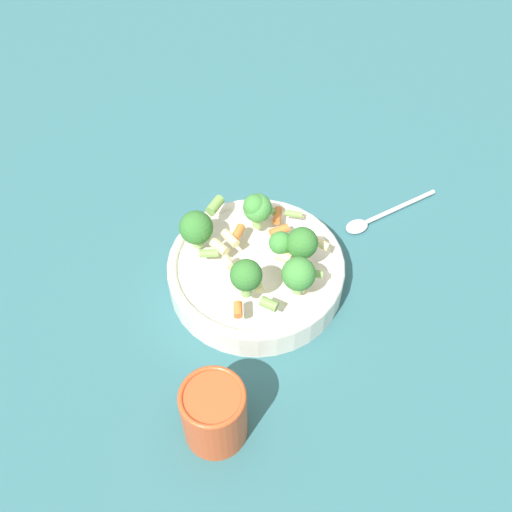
{
  "coord_description": "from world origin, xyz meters",
  "views": [
    {
      "loc": [
        -0.09,
        0.49,
        0.67
      ],
      "look_at": [
        0.0,
        0.0,
        0.06
      ],
      "focal_mm": 42.0,
      "sensor_mm": 36.0,
      "label": 1
    }
  ],
  "objects": [
    {
      "name": "spoon",
      "position": [
        -0.16,
        -0.14,
        0.01
      ],
      "size": [
        0.14,
        0.12,
        0.01
      ],
      "rotation": [
        0.0,
        0.0,
        6.98
      ],
      "color": "silver",
      "rests_on": "ground_plane"
    },
    {
      "name": "pasta_salad",
      "position": [
        -0.0,
        0.0,
        0.09
      ],
      "size": [
        0.2,
        0.2,
        0.08
      ],
      "color": "#8CB766",
      "rests_on": "bowl"
    },
    {
      "name": "cup",
      "position": [
        0.01,
        0.22,
        0.05
      ],
      "size": [
        0.07,
        0.07,
        0.09
      ],
      "color": "#CC4C23",
      "rests_on": "ground_plane"
    },
    {
      "name": "bowl",
      "position": [
        0.0,
        0.0,
        0.03
      ],
      "size": [
        0.24,
        0.24,
        0.05
      ],
      "color": "silver",
      "rests_on": "ground_plane"
    },
    {
      "name": "ground_plane",
      "position": [
        0.0,
        0.0,
        0.0
      ],
      "size": [
        3.0,
        3.0,
        0.0
      ],
      "primitive_type": "plane",
      "color": "#2D6066"
    }
  ]
}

